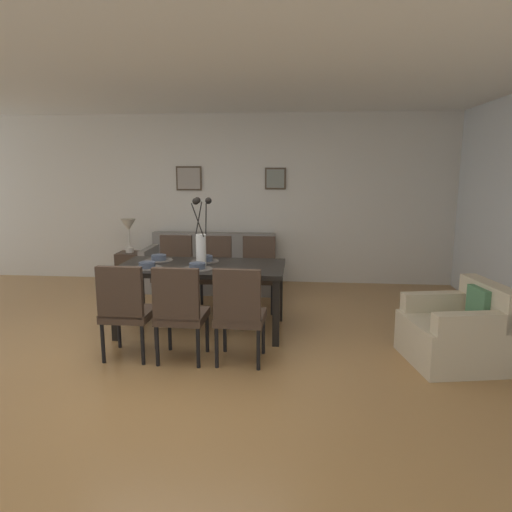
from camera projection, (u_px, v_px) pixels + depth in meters
name	position (u px, v px, depth m)	size (l,w,h in m)	color
ground_plane	(163.00, 360.00, 4.41)	(9.00, 9.00, 0.00)	#A87A47
back_wall_panel	(220.00, 199.00, 7.34)	(9.00, 0.10, 2.60)	silver
ceiling_panel	(165.00, 74.00, 4.30)	(9.00, 7.20, 0.08)	white
dining_table	(202.00, 272.00, 5.10)	(1.80, 0.92, 0.74)	black
dining_chair_near_left	(126.00, 307.00, 4.33)	(0.45, 0.45, 0.92)	#3D2D23
dining_chair_near_right	(174.00, 268.00, 6.02)	(0.46, 0.46, 0.92)	#3D2D23
dining_chair_far_left	(180.00, 309.00, 4.26)	(0.45, 0.45, 0.92)	#3D2D23
dining_chair_far_right	(214.00, 269.00, 5.96)	(0.46, 0.46, 0.92)	#3D2D23
dining_chair_mid_left	(239.00, 311.00, 4.22)	(0.45, 0.45, 0.92)	#3D2D23
dining_chair_mid_right	(258.00, 269.00, 5.93)	(0.45, 0.45, 0.92)	#3D2D23
centerpiece_vase	(201.00, 239.00, 5.03)	(0.21, 0.23, 0.73)	white
placemat_near_left	(147.00, 268.00, 4.93)	(0.32, 0.32, 0.01)	#4C4742
bowl_near_left	(147.00, 264.00, 4.92)	(0.17, 0.17, 0.07)	#475166
placemat_near_right	(159.00, 260.00, 5.33)	(0.32, 0.32, 0.01)	#4C4742
bowl_near_right	(159.00, 257.00, 5.33)	(0.17, 0.17, 0.07)	#475166
placemat_far_left	(197.00, 269.00, 4.88)	(0.32, 0.32, 0.01)	#4C4742
bowl_far_left	(197.00, 265.00, 4.87)	(0.17, 0.17, 0.07)	#475166
placemat_far_right	(205.00, 261.00, 5.28)	(0.32, 0.32, 0.01)	#4C4742
bowl_far_right	(205.00, 258.00, 5.28)	(0.17, 0.17, 0.07)	#475166
sofa	(211.00, 270.00, 7.00)	(1.90, 0.84, 0.80)	gray
side_table	(131.00, 269.00, 7.13)	(0.36, 0.36, 0.52)	#3D2D23
table_lamp	(129.00, 228.00, 7.01)	(0.22, 0.22, 0.51)	beige
armchair	(458.00, 333.00, 4.31)	(0.93, 0.93, 0.75)	beige
framed_picture_left	(189.00, 178.00, 7.26)	(0.40, 0.03, 0.37)	#473828
framed_picture_center	(275.00, 179.00, 7.13)	(0.32, 0.03, 0.33)	#473828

